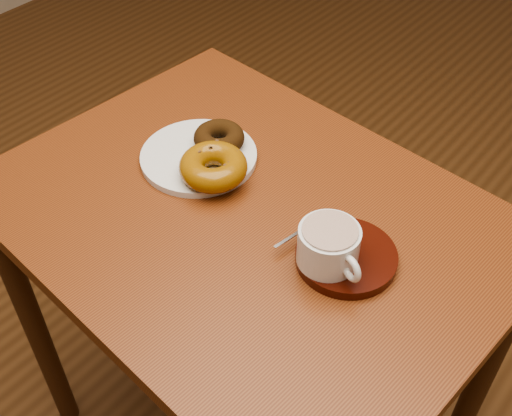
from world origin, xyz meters
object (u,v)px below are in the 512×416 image
Objects in this scene: donut_plate at (199,156)px; saucer at (346,257)px; coffee_cup at (329,246)px; cafe_table at (248,262)px.

saucer is at bearing -5.96° from donut_plate.
saucer is 0.06m from coffee_cup.
cafe_table is 7.59× the size of coffee_cup.
cafe_table is at bearing -176.05° from saucer.
saucer is at bearing 8.70° from cafe_table.
cafe_table is 0.26m from coffee_cup.
donut_plate is 1.35× the size of saucer.
donut_plate is 1.76× the size of coffee_cup.
saucer reaches higher than donut_plate.
donut_plate is 0.36m from saucer.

